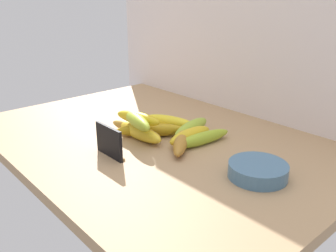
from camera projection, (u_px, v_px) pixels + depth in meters
The scene contains 14 objects.
counter_top at pixel (154, 142), 108.86cm from camera, with size 110.00×76.00×3.00cm, color tan.
back_wall at pixel (243, 19), 121.25cm from camera, with size 130.00×2.00×70.00cm, color silver.
chalkboard_sign at pixel (109, 143), 95.23cm from camera, with size 11.00×1.80×8.40cm.
fruit_bowl at pixel (258, 170), 85.15cm from camera, with size 13.92×13.92×3.47cm, color #446C8C.
banana_0 at pixel (190, 136), 104.37cm from camera, with size 15.69×4.23×4.23cm, color gold.
banana_1 at pixel (152, 130), 108.88cm from camera, with size 20.60×4.02×4.02cm, color #B08916.
banana_2 at pixel (135, 129), 109.99cm from camera, with size 20.03×3.45×3.45cm, color olive.
banana_3 at pixel (140, 132), 106.62cm from camera, with size 17.87×4.36×4.36cm, color yellow.
banana_4 at pixel (181, 142), 100.43cm from camera, with size 17.43×3.82×3.82cm, color #A77127.
banana_5 at pixel (170, 122), 115.42cm from camera, with size 18.62×3.98×3.98cm, color yellow.
banana_6 at pixel (202, 138), 103.24cm from camera, with size 19.48×3.58×3.58cm, color #98B229.
banana_7 at pixel (191, 128), 110.17cm from camera, with size 17.41×4.20×4.20cm, color #98B533.
banana_8 at pixel (138, 118), 106.19cm from camera, with size 15.44×3.70×3.70cm, color gold.
banana_9 at pixel (137, 121), 103.82cm from camera, with size 15.42×3.85×3.85cm, color #A6BB31.
Camera 1 is at (77.63, -63.35, 44.55)cm, focal length 38.99 mm.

